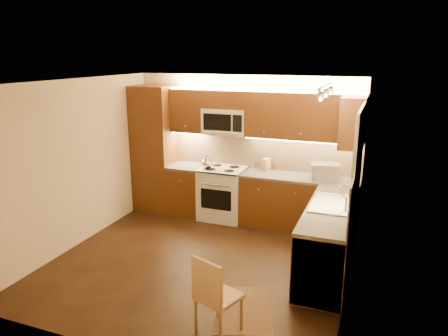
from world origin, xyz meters
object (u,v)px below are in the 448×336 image
at_px(soap_bottle, 355,183).
at_px(stove, 223,193).
at_px(toaster_oven, 325,171).
at_px(dining_chair, 219,295).
at_px(knife_block, 266,164).
at_px(sink, 332,199).
at_px(microwave, 226,121).
at_px(kettle, 207,162).

bearing_deg(soap_bottle, stove, -173.12).
distance_m(stove, soap_bottle, 2.32).
bearing_deg(toaster_oven, dining_chair, -117.74).
xyz_separation_m(stove, knife_block, (0.72, 0.20, 0.55)).
height_order(stove, knife_block, knife_block).
height_order(toaster_oven, knife_block, toaster_oven).
relative_size(sink, knife_block, 4.07).
xyz_separation_m(microwave, kettle, (-0.25, -0.25, -0.68)).
bearing_deg(sink, soap_bottle, 73.32).
distance_m(sink, toaster_oven, 1.17).
height_order(sink, knife_block, knife_block).
relative_size(sink, dining_chair, 0.96).
height_order(kettle, knife_block, kettle).
relative_size(microwave, soap_bottle, 3.94).
height_order(stove, dining_chair, stove).
bearing_deg(kettle, toaster_oven, 0.56).
relative_size(toaster_oven, dining_chair, 0.49).
distance_m(stove, sink, 2.35).
height_order(kettle, dining_chair, kettle).
relative_size(stove, toaster_oven, 2.09).
xyz_separation_m(kettle, soap_bottle, (2.49, -0.24, -0.04)).
xyz_separation_m(soap_bottle, dining_chair, (-1.11, -2.69, -0.55)).
bearing_deg(kettle, dining_chair, -67.94).
xyz_separation_m(kettle, toaster_oven, (1.99, 0.13, -0.00)).
bearing_deg(toaster_oven, microwave, 159.63).
relative_size(stove, soap_bottle, 4.77).
distance_m(toaster_oven, dining_chair, 3.17).
xyz_separation_m(sink, dining_chair, (-0.88, -1.92, -0.53)).
relative_size(stove, dining_chair, 1.03).
bearing_deg(stove, knife_block, 15.61).
distance_m(microwave, soap_bottle, 2.40).
height_order(stove, sink, sink).
relative_size(sink, kettle, 3.69).
bearing_deg(dining_chair, microwave, 129.67).
bearing_deg(microwave, soap_bottle, -12.35).
distance_m(stove, dining_chair, 3.25).
relative_size(microwave, knife_block, 3.60).
relative_size(stove, microwave, 1.21).
relative_size(toaster_oven, soap_bottle, 2.28).
xyz_separation_m(kettle, knife_block, (0.98, 0.32, -0.03)).
bearing_deg(knife_block, kettle, -144.85).
relative_size(microwave, dining_chair, 0.85).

